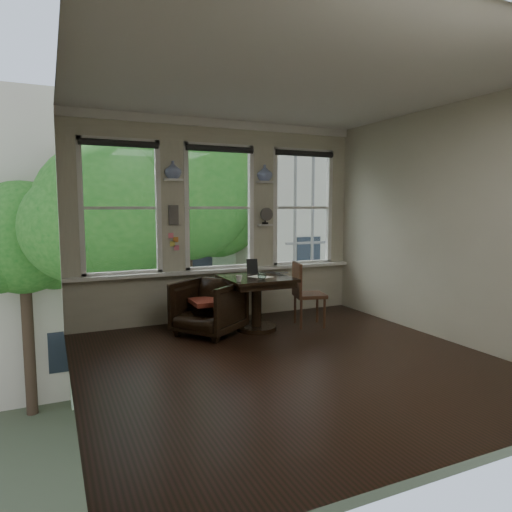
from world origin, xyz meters
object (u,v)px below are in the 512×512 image
armchair_left (209,308)px  mug (239,278)px  side_chair_right (310,294)px  table (256,303)px  laptop (278,274)px

armchair_left → mug: mug is taller
armchair_left → side_chair_right: bearing=46.9°
table → armchair_left: (-0.68, 0.06, -0.01)m
side_chair_right → mug: side_chair_right is taller
side_chair_right → laptop: side_chair_right is taller
laptop → table: bearing=-139.6°
armchair_left → side_chair_right: size_ratio=0.88×
mug → armchair_left: bearing=134.3°
table → side_chair_right: 0.80m
side_chair_right → laptop: size_ratio=3.03×
side_chair_right → mug: 1.22m
mug → laptop: bearing=24.6°
table → side_chair_right: (0.79, -0.12, 0.09)m
side_chair_right → laptop: (-0.42, 0.20, 0.30)m
table → side_chair_right: bearing=-8.4°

